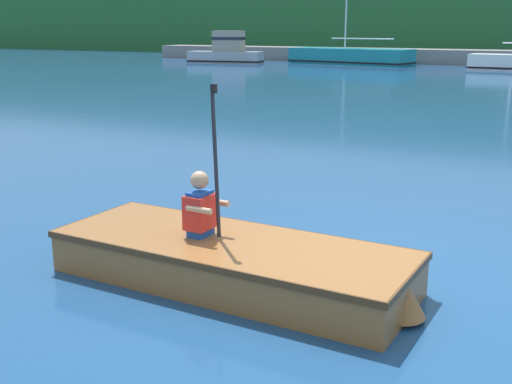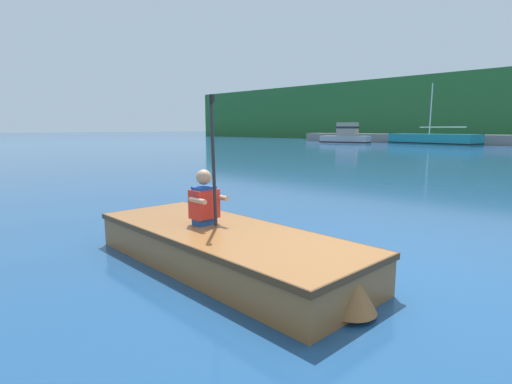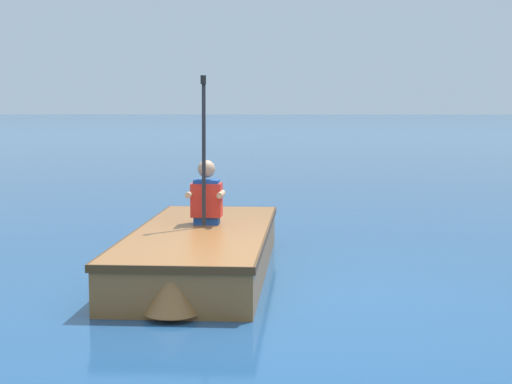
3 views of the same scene
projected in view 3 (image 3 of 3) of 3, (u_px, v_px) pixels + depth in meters
ground_plane at (296, 306)px, 6.06m from camera, size 300.00×300.00×0.00m
rowboat_foreground at (201, 249)px, 7.22m from camera, size 3.52×1.35×0.40m
person_paddler at (206, 195)px, 7.54m from camera, size 0.34×0.37×1.42m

